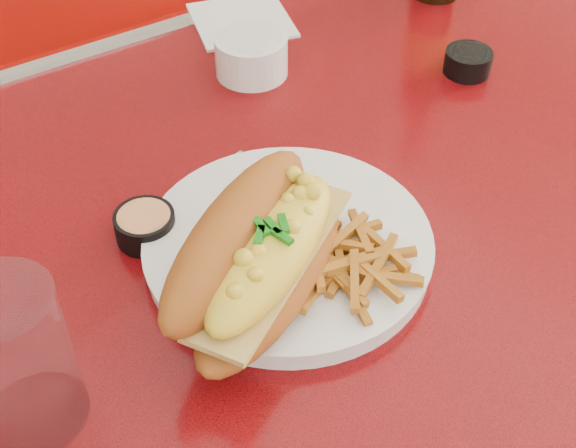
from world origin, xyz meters
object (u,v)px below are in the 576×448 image
dinner_plate (288,246)px  water_tumbler (19,360)px  gravy_ramekin (251,54)px  mac_hoagie (259,254)px  sauce_cup_left (145,225)px  fork (289,185)px  sauce_cup_right (468,61)px  booth_bench_far (107,148)px  diner_table (343,294)px

dinner_plate → water_tumbler: 0.27m
gravy_ramekin → mac_hoagie: bearing=-119.8°
dinner_plate → sauce_cup_left: sauce_cup_left is taller
fork → water_tumbler: (-0.31, -0.10, 0.05)m
mac_hoagie → sauce_cup_right: size_ratio=3.61×
dinner_plate → fork: bearing=56.5°
booth_bench_far → sauce_cup_left: size_ratio=16.50×
sauce_cup_left → gravy_ramekin: bearing=39.3°
water_tumbler → diner_table: bearing=12.4°
gravy_ramekin → water_tumbler: 0.51m
booth_bench_far → gravy_ramekin: 0.76m
fork → dinner_plate: bearing=129.2°
booth_bench_far → sauce_cup_right: 0.90m
sauce_cup_left → water_tumbler: 0.21m
booth_bench_far → dinner_plate: (-0.10, -0.85, 0.49)m
dinner_plate → mac_hoagie: (-0.05, -0.04, 0.05)m
fork → diner_table: bearing=-129.3°
diner_table → mac_hoagie: mac_hoagie is taller
gravy_ramekin → sauce_cup_right: (0.22, -0.14, -0.01)m
mac_hoagie → sauce_cup_left: (-0.05, 0.13, -0.05)m
mac_hoagie → sauce_cup_right: mac_hoagie is taller
fork → water_tumbler: bearing=91.6°
sauce_cup_left → sauce_cup_right: same height
booth_bench_far → sauce_cup_right: size_ratio=16.77×
diner_table → fork: (-0.06, 0.02, 0.18)m
water_tumbler → mac_hoagie: bearing=0.6°
mac_hoagie → sauce_cup_left: 0.15m
diner_table → booth_bench_far: booth_bench_far is taller
fork → sauce_cup_left: 0.15m
mac_hoagie → sauce_cup_left: mac_hoagie is taller
dinner_plate → water_tumbler: size_ratio=2.00×
gravy_ramekin → sauce_cup_right: 0.27m
water_tumbler → booth_bench_far: bearing=67.7°
diner_table → mac_hoagie: (-0.16, -0.08, 0.22)m
gravy_ramekin → sauce_cup_left: size_ratio=1.52×
diner_table → fork: fork is taller
fork → water_tumbler: water_tumbler is taller
sauce_cup_right → water_tumbler: 0.65m
mac_hoagie → water_tumbler: (-0.21, -0.00, 0.01)m
dinner_plate → gravy_ramekin: 0.32m
booth_bench_far → dinner_plate: booth_bench_far is taller
booth_bench_far → fork: booth_bench_far is taller
sauce_cup_left → booth_bench_far: bearing=74.7°
booth_bench_far → water_tumbler: 1.11m
booth_bench_far → sauce_cup_left: (-0.21, -0.76, 0.50)m
mac_hoagie → booth_bench_far: bearing=48.2°
diner_table → sauce_cup_right: (0.25, 0.10, 0.18)m
dinner_plate → gravy_ramekin: (0.13, 0.29, 0.02)m
mac_hoagie → sauce_cup_right: 0.45m
gravy_ramekin → sauce_cup_left: (-0.24, -0.19, -0.01)m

